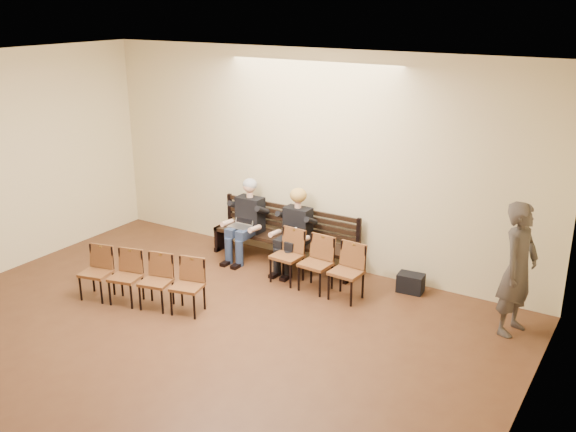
% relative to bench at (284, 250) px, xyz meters
% --- Properties ---
extents(ground, '(10.00, 10.00, 0.00)m').
position_rel_bench_xyz_m(ground, '(0.32, -4.65, -0.23)').
color(ground, '#54321D').
rests_on(ground, ground).
extents(room_walls, '(8.02, 10.01, 3.51)m').
position_rel_bench_xyz_m(room_walls, '(0.32, -3.86, 2.31)').
color(room_walls, beige).
rests_on(room_walls, ground).
extents(bench, '(2.60, 0.90, 0.45)m').
position_rel_bench_xyz_m(bench, '(0.00, 0.00, 0.00)').
color(bench, black).
rests_on(bench, ground).
extents(seated_man, '(0.57, 0.78, 1.36)m').
position_rel_bench_xyz_m(seated_man, '(-0.66, -0.12, 0.45)').
color(seated_man, black).
rests_on(seated_man, ground).
extents(seated_woman, '(0.54, 0.75, 1.26)m').
position_rel_bench_xyz_m(seated_woman, '(0.28, -0.12, 0.41)').
color(seated_woman, black).
rests_on(seated_woman, ground).
extents(laptop, '(0.38, 0.31, 0.26)m').
position_rel_bench_xyz_m(laptop, '(-0.69, -0.29, 0.35)').
color(laptop, '#B9B9BE').
rests_on(laptop, bench).
extents(water_bottle, '(0.08, 0.08, 0.23)m').
position_rel_bench_xyz_m(water_bottle, '(0.44, -0.35, 0.34)').
color(water_bottle, silver).
rests_on(water_bottle, bench).
extents(bag, '(0.41, 0.30, 0.28)m').
position_rel_bench_xyz_m(bag, '(2.23, 0.05, -0.08)').
color(bag, black).
rests_on(bag, ground).
extents(passerby, '(0.65, 0.85, 2.07)m').
position_rel_bench_xyz_m(passerby, '(3.82, -0.40, 0.81)').
color(passerby, '#3A342F').
rests_on(passerby, ground).
extents(chair_row_front, '(1.53, 0.55, 0.84)m').
position_rel_bench_xyz_m(chair_row_front, '(0.97, -0.65, 0.19)').
color(chair_row_front, brown).
rests_on(chair_row_front, ground).
extents(chair_row_back, '(1.94, 0.84, 0.78)m').
position_rel_bench_xyz_m(chair_row_back, '(-0.92, -2.41, 0.17)').
color(chair_row_back, brown).
rests_on(chair_row_back, ground).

